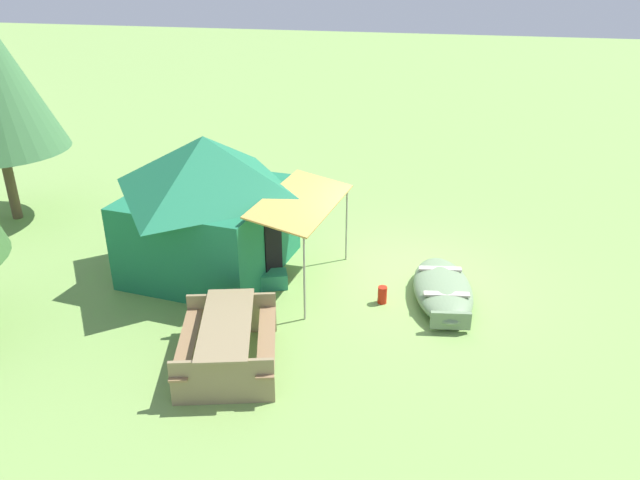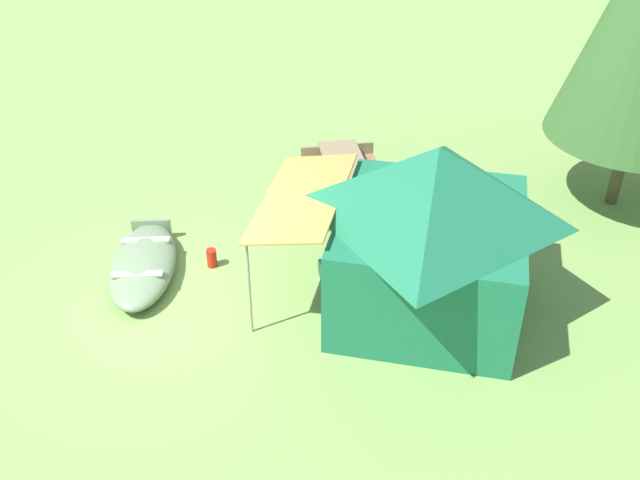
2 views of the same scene
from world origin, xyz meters
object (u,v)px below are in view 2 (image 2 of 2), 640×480
object	(u,v)px
canvas_cabin_tent	(431,228)
picnic_table	(346,177)
beached_rowboat	(143,264)
cooler_box	(337,271)
fuel_can	(212,258)

from	to	relation	value
canvas_cabin_tent	picnic_table	xyz separation A→B (m)	(-3.00, -1.43, -0.92)
beached_rowboat	cooler_box	distance (m)	3.16
picnic_table	fuel_can	world-z (taller)	picnic_table
beached_rowboat	fuel_can	bearing A→B (deg)	108.80
beached_rowboat	canvas_cabin_tent	distance (m)	4.71
picnic_table	cooler_box	distance (m)	2.52
canvas_cabin_tent	picnic_table	bearing A→B (deg)	-154.48
fuel_can	picnic_table	bearing A→B (deg)	138.88
beached_rowboat	picnic_table	distance (m)	4.15
cooler_box	canvas_cabin_tent	bearing A→B (deg)	70.12
beached_rowboat	canvas_cabin_tent	size ratio (longest dim) A/B	0.59
picnic_table	cooler_box	size ratio (longest dim) A/B	4.32
beached_rowboat	canvas_cabin_tent	bearing A→B (deg)	86.50
cooler_box	fuel_can	size ratio (longest dim) A/B	1.67
picnic_table	fuel_can	xyz separation A→B (m)	(2.36, -2.06, -0.33)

